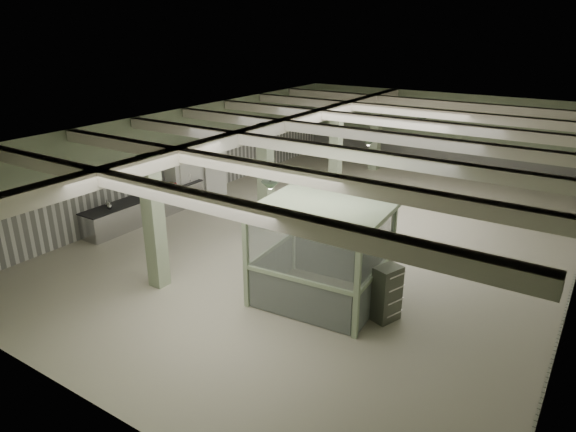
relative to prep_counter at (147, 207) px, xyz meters
The scene contains 31 objects.
floor 7.10m from the prep_counter, 22.64° to the left, with size 20.00×20.00×0.00m, color beige.
ceiling 7.75m from the prep_counter, 22.64° to the left, with size 14.00×20.00×0.02m, color silver.
wall_back 14.37m from the prep_counter, 62.80° to the left, with size 14.00×0.02×3.60m, color #A3B591.
wall_front 9.87m from the prep_counter, 48.04° to the right, with size 14.00×0.02×3.60m, color #A3B591.
wall_left 3.07m from the prep_counter, 99.57° to the left, with size 0.02×20.00×3.60m, color #A3B591.
wainscot_left 2.78m from the prep_counter, 99.06° to the left, with size 0.05×19.90×1.50m, color white.
wainscot_back 14.29m from the prep_counter, 62.76° to the left, with size 13.90×0.05×1.50m, color white.
girder 5.68m from the prep_counter, 34.02° to the left, with size 0.45×19.90×0.40m, color white.
beam_a 8.62m from the prep_counter, 36.12° to the right, with size 13.90×0.35×0.32m, color white.
beam_b 7.53m from the prep_counter, 19.16° to the right, with size 13.90×0.35×0.32m, color white.
beam_c 7.18m from the prep_counter, ahead, with size 13.90×0.35×0.32m, color white.
beam_d 7.68m from the prep_counter, 22.64° to the left, with size 13.90×0.35×0.32m, color white.
beam_e 8.88m from the prep_counter, 38.63° to the left, with size 13.90×0.35×0.32m, color white.
beam_f 10.55m from the prep_counter, 49.76° to the left, with size 13.90×0.35×0.32m, color white.
beam_g 12.50m from the prep_counter, 57.40° to the left, with size 13.90×0.35×0.32m, color white.
column_a 5.37m from the prep_counter, 39.01° to the right, with size 0.42×0.42×3.60m, color #A0B28F.
column_b 4.59m from the prep_counter, 23.15° to the left, with size 0.42×0.42×3.60m, color #A0B28F.
column_c 7.96m from the prep_counter, 59.01° to the left, with size 0.42×0.42×3.60m, color #A0B28F.
column_d 11.54m from the prep_counter, 69.36° to the left, with size 0.42×0.42×3.60m, color #A0B28F.
pendant_front 7.84m from the prep_counter, 17.89° to the right, with size 0.44×0.44×0.22m, color #2C3B2D.
pendant_mid 8.17m from the prep_counter, 24.63° to the left, with size 0.44×0.44×0.22m, color #2C3B2D.
pendant_back 11.13m from the prep_counter, 49.45° to the left, with size 0.44×0.44×0.22m, color #2C3B2D.
prep_counter is the anchor object (origin of this frame).
pitcher_near 1.64m from the prep_counter, 93.78° to the right, with size 0.17×0.19×0.25m, color #AAAAAF, non-canonical shape.
pitcher_far 1.77m from the prep_counter, 85.22° to the right, with size 0.16×0.19×0.24m, color #AAAAAF, non-canonical shape.
veg_colander 1.19m from the prep_counter, 80.18° to the left, with size 0.49×0.49×0.22m, color #3B3C40, non-canonical shape.
orange_bowl 2.26m from the prep_counter, 90.20° to the left, with size 0.24×0.24×0.09m, color #B2B2B7.
skillet_far 5.02m from the prep_counter, 93.99° to the right, with size 0.29×0.29×0.04m, color black.
walkin_cooler 2.66m from the prep_counter, 91.87° to the left, with size 0.95×2.44×2.23m.
guard_booth 8.31m from the prep_counter, 11.01° to the right, with size 3.32×2.88×2.52m.
filing_cabinet 9.98m from the prep_counter, ahead, with size 0.44×0.64×1.38m, color #5B5F4F.
Camera 1 is at (7.17, -14.48, 6.67)m, focal length 32.00 mm.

